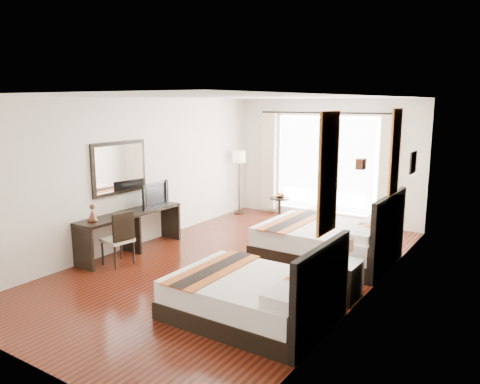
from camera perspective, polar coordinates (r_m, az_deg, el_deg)
The scene contains 29 objects.
floor at distance 8.04m, azimuth -0.44°, elevation -8.88°, with size 4.50×7.50×0.01m, color #340C09.
ceiling at distance 7.56m, azimuth -0.47°, elevation 11.46°, with size 4.50×7.50×0.02m, color white.
wall_headboard at distance 6.72m, azimuth 15.69°, elevation -0.81°, with size 0.01×7.50×2.80m, color silver.
wall_desk at distance 9.10m, azimuth -12.32°, elevation 2.33°, with size 0.01×7.50×2.80m, color silver.
wall_window at distance 10.96m, azimuth 10.47°, elevation 3.83°, with size 4.50×0.01×2.80m, color silver.
wall_entry at distance 5.08m, azimuth -24.65°, elevation -5.15°, with size 4.50×0.01×2.80m, color silver.
window_glass at distance 10.96m, azimuth 10.42°, elevation 3.30°, with size 2.40×0.02×2.20m, color white.
sheer_curtain at distance 10.91m, azimuth 10.30°, elevation 3.27°, with size 2.30×0.02×2.10m, color white.
drape_left at distance 11.51m, azimuth 3.55°, elevation 3.72°, with size 0.35×0.14×2.35m, color beige.
drape_right at distance 10.40m, azimuth 17.58°, elevation 2.46°, with size 0.35×0.14×2.35m, color beige.
art_panel_near at distance 5.21m, azimuth 10.71°, elevation 2.24°, with size 0.03×0.50×1.35m, color maroon.
art_panel_far at distance 7.74m, azimuth 18.39°, elevation 4.66°, with size 0.03×0.50×1.35m, color maroon.
wall_sconce at distance 6.33m, azimuth 14.52°, elevation 3.32°, with size 0.10×0.14×0.14m, color #4A281A.
mirror_frame at distance 8.73m, azimuth -14.50°, elevation 2.88°, with size 0.04×1.25×0.95m, color black.
mirror_glass at distance 8.72m, azimuth -14.38°, elevation 2.87°, with size 0.01×1.12×0.82m, color white.
bed_near at distance 6.08m, azimuth 1.82°, elevation -12.59°, with size 2.01×1.57×1.13m.
bed_far at distance 8.38m, azimuth 10.81°, elevation -5.87°, with size 2.24×1.74×1.26m.
nightstand at distance 6.80m, azimuth 12.31°, elevation -10.46°, with size 0.45×0.56×0.53m, color black.
table_lamp at distance 6.69m, azimuth 12.67°, elevation -6.42°, with size 0.24×0.24×0.38m.
vase at distance 6.53m, azimuth 12.12°, elevation -8.54°, with size 0.13×0.13×0.14m, color black.
console_desk at distance 8.80m, azimuth -13.12°, elevation -4.79°, with size 0.50×2.20×0.76m, color black.
television at distance 9.02m, azimuth -10.68°, elevation -0.30°, with size 0.82×0.11×0.47m, color black.
bronze_figurine at distance 8.14m, azimuth -17.53°, elevation -2.61°, with size 0.17×0.17×0.26m, color #4A281A, non-canonical shape.
desk_chair at distance 8.21m, azimuth -14.58°, elevation -6.69°, with size 0.49×0.49×0.94m.
floor_lamp at distance 11.37m, azimuth -0.11°, elevation 3.79°, with size 0.31×0.31×1.55m.
side_table at distance 10.98m, azimuth 4.83°, elevation -2.03°, with size 0.46×0.46×0.53m, color black.
fruit_bowl at distance 10.92m, azimuth 4.93°, elevation -0.54°, with size 0.21×0.21×0.05m, color #412A17.
window_chair at distance 10.39m, azimuth 9.91°, elevation -2.92°, with size 0.52×0.52×0.86m.
jute_rug at distance 10.43m, azimuth 9.27°, elevation -4.31°, with size 1.25×0.85×0.01m, color tan.
Camera 1 is at (4.19, -6.30, 2.72)m, focal length 35.00 mm.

